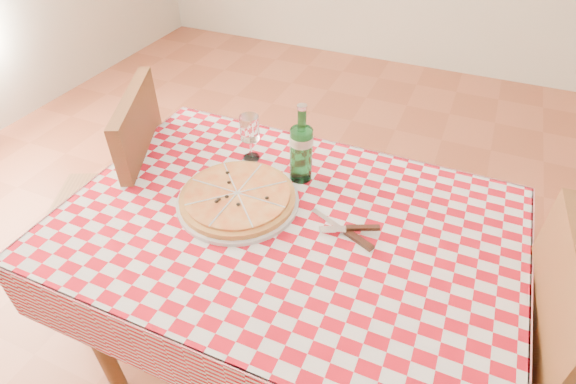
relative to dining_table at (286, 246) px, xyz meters
The scene contains 8 objects.
dining_table is the anchor object (origin of this frame).
tablecloth 0.09m from the dining_table, ahead, with size 1.30×0.90×0.01m, color #B30B19.
chair_near 0.80m from the dining_table, ahead, with size 0.47×0.47×0.97m.
chair_far 0.73m from the dining_table, behind, with size 0.58×0.58×0.96m.
pizza_plate 0.21m from the dining_table, behind, with size 0.37×0.37×0.05m, color #C28340, non-canonical shape.
water_bottle 0.31m from the dining_table, 101.02° to the left, with size 0.07×0.07×0.26m, color #19652C, non-canonical shape.
wine_glass 0.38m from the dining_table, 133.98° to the left, with size 0.06×0.06×0.16m, color white, non-canonical shape.
cutlery 0.20m from the dining_table, ahead, with size 0.24×0.20×0.03m, color silver, non-canonical shape.
Camera 1 is at (0.38, -0.86, 1.65)m, focal length 28.00 mm.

